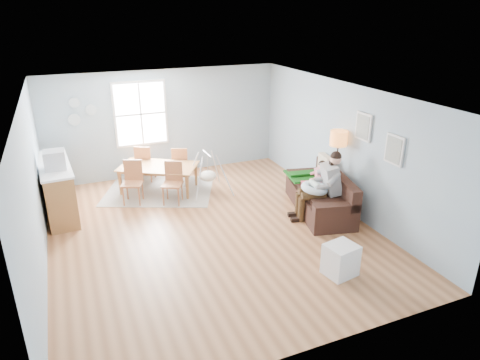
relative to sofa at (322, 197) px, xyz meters
name	(u,v)px	position (x,y,z in m)	size (l,w,h in m)	color
room	(208,110)	(-2.51, 0.07, 2.11)	(8.40, 9.40, 3.90)	brown
window	(141,114)	(-3.11, 3.54, 1.34)	(1.32, 0.08, 1.62)	silver
pictures	(378,138)	(0.46, -0.98, 1.54)	(0.05, 1.34, 0.74)	silver
wall_plates	(80,112)	(-4.51, 3.54, 1.52)	(0.67, 0.02, 0.66)	#9CB4BB
sofa	(322,197)	(0.00, 0.00, 0.00)	(1.40, 2.30, 0.87)	black
green_throw	(309,175)	(0.09, 0.71, 0.24)	(0.98, 0.79, 0.04)	#125114
beige_pillow	(325,167)	(0.35, 0.49, 0.48)	(0.15, 0.52, 0.52)	#BEA991
father	(323,183)	(-0.20, -0.27, 0.46)	(1.09, 0.65, 1.44)	gray
nursing_pillow	(315,188)	(-0.36, -0.23, 0.37)	(0.56, 0.56, 0.15)	#C8EBFA
infant	(314,184)	(-0.36, -0.19, 0.44)	(0.15, 0.37, 0.14)	silver
toddler	(317,176)	(-0.03, 0.22, 0.42)	(0.57, 0.39, 0.85)	silver
floor_lamp	(338,145)	(0.29, 0.00, 1.14)	(0.35, 0.35, 1.75)	black
storage_cube	(340,260)	(-1.05, -2.16, -0.04)	(0.55, 0.51, 0.54)	white
rug	(159,190)	(-3.01, 2.42, -0.30)	(2.47, 1.88, 0.01)	#9C968F
dining_table	(159,179)	(-3.01, 2.42, 0.01)	(1.79, 1.00, 0.63)	brown
chair_sw	(133,179)	(-3.66, 2.05, 0.24)	(0.57, 0.57, 0.96)	#9B5C35
chair_se	(173,180)	(-2.84, 1.68, 0.23)	(0.57, 0.57, 0.94)	#9B5C35
chair_nw	(144,161)	(-3.18, 3.16, 0.23)	(0.58, 0.58, 0.95)	#9B5C35
chair_ne	(180,162)	(-2.36, 2.81, 0.20)	(0.54, 0.54, 0.90)	#9B5C35
counter	(58,188)	(-5.21, 2.07, 0.27)	(0.71, 2.06, 1.13)	brown
monitor	(54,160)	(-5.17, 1.69, 1.01)	(0.40, 0.38, 0.38)	silver
baby_swing	(208,175)	(-1.96, 1.87, 0.13)	(0.97, 0.98, 0.98)	silver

